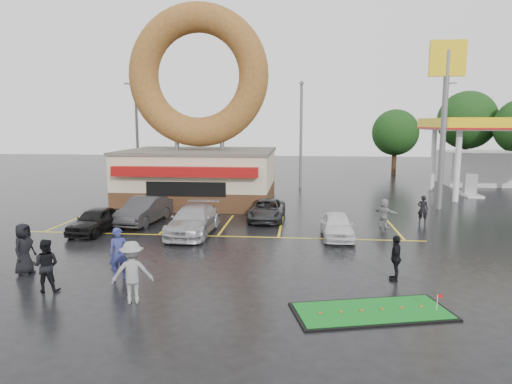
# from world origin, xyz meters

# --- Properties ---
(ground) EXTENTS (120.00, 120.00, 0.00)m
(ground) POSITION_xyz_m (0.00, 0.00, 0.00)
(ground) COLOR black
(ground) RESTS_ON ground
(donut_shop) EXTENTS (10.20, 8.70, 13.50)m
(donut_shop) POSITION_xyz_m (-3.00, 12.97, 4.46)
(donut_shop) COLOR #472B19
(donut_shop) RESTS_ON ground
(gas_station) EXTENTS (12.30, 13.65, 5.90)m
(gas_station) POSITION_xyz_m (20.00, 20.94, 3.70)
(gas_station) COLOR silver
(gas_station) RESTS_ON ground
(shell_sign) EXTENTS (2.20, 0.36, 10.60)m
(shell_sign) POSITION_xyz_m (13.00, 12.00, 7.38)
(shell_sign) COLOR slate
(shell_sign) RESTS_ON ground
(streetlight_left) EXTENTS (0.40, 2.21, 9.00)m
(streetlight_left) POSITION_xyz_m (-10.00, 19.92, 4.78)
(streetlight_left) COLOR slate
(streetlight_left) RESTS_ON ground
(streetlight_mid) EXTENTS (0.40, 2.21, 9.00)m
(streetlight_mid) POSITION_xyz_m (4.00, 20.92, 4.78)
(streetlight_mid) COLOR slate
(streetlight_mid) RESTS_ON ground
(streetlight_right) EXTENTS (0.40, 2.21, 9.00)m
(streetlight_right) POSITION_xyz_m (16.00, 21.92, 4.78)
(streetlight_right) COLOR slate
(streetlight_right) RESTS_ON ground
(tree_far_c) EXTENTS (6.30, 6.30, 9.00)m
(tree_far_c) POSITION_xyz_m (22.00, 34.00, 5.84)
(tree_far_c) COLOR #332114
(tree_far_c) RESTS_ON ground
(tree_far_d) EXTENTS (4.90, 4.90, 7.00)m
(tree_far_d) POSITION_xyz_m (14.00, 32.00, 4.53)
(tree_far_d) COLOR #332114
(tree_far_d) RESTS_ON ground
(car_black) EXTENTS (1.90, 3.92, 1.29)m
(car_black) POSITION_xyz_m (-6.27, 3.50, 0.64)
(car_black) COLOR black
(car_black) RESTS_ON ground
(car_dgrey) EXTENTS (2.14, 4.60, 1.46)m
(car_dgrey) POSITION_xyz_m (-4.58, 5.90, 0.73)
(car_dgrey) COLOR #2C2C2E
(car_dgrey) RESTS_ON ground
(car_silver) EXTENTS (2.13, 4.93, 1.42)m
(car_silver) POSITION_xyz_m (-1.28, 3.67, 0.71)
(car_silver) COLOR #A3A3A8
(car_silver) RESTS_ON ground
(car_grey) EXTENTS (2.02, 4.23, 1.16)m
(car_grey) POSITION_xyz_m (2.13, 7.43, 0.58)
(car_grey) COLOR #2A2A2C
(car_grey) RESTS_ON ground
(car_white) EXTENTS (1.57, 3.67, 1.23)m
(car_white) POSITION_xyz_m (5.82, 3.61, 0.62)
(car_white) COLOR silver
(car_white) RESTS_ON ground
(person_blue) EXTENTS (0.81, 0.73, 1.87)m
(person_blue) POSITION_xyz_m (-2.33, -3.13, 0.93)
(person_blue) COLOR navy
(person_blue) RESTS_ON ground
(person_blackjkt) EXTENTS (0.93, 0.77, 1.77)m
(person_blackjkt) POSITION_xyz_m (-4.26, -4.50, 0.88)
(person_blackjkt) COLOR black
(person_blackjkt) RESTS_ON ground
(person_hoodie) EXTENTS (1.42, 1.07, 1.95)m
(person_hoodie) POSITION_xyz_m (-1.08, -5.15, 0.97)
(person_hoodie) COLOR gray
(person_hoodie) RESTS_ON ground
(person_bystander) EXTENTS (0.72, 1.00, 1.91)m
(person_bystander) POSITION_xyz_m (-6.01, -2.93, 0.95)
(person_bystander) COLOR black
(person_bystander) RESTS_ON ground
(person_cameraman) EXTENTS (0.53, 1.00, 1.62)m
(person_cameraman) POSITION_xyz_m (7.41, -2.25, 0.81)
(person_cameraman) COLOR black
(person_cameraman) RESTS_ON ground
(person_walker_near) EXTENTS (1.34, 1.33, 1.54)m
(person_walker_near) POSITION_xyz_m (8.50, 6.20, 0.77)
(person_walker_near) COLOR gray
(person_walker_near) RESTS_ON ground
(person_walker_far) EXTENTS (0.65, 0.52, 1.55)m
(person_walker_far) POSITION_xyz_m (10.82, 7.51, 0.78)
(person_walker_far) COLOR black
(person_walker_far) RESTS_ON ground
(dumpster) EXTENTS (2.05, 1.62, 1.30)m
(dumpster) POSITION_xyz_m (-7.50, 11.07, 0.65)
(dumpster) COLOR #1D461B
(dumpster) RESTS_ON ground
(putting_green) EXTENTS (4.92, 3.05, 0.57)m
(putting_green) POSITION_xyz_m (6.17, -5.21, 0.04)
(putting_green) COLOR black
(putting_green) RESTS_ON ground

